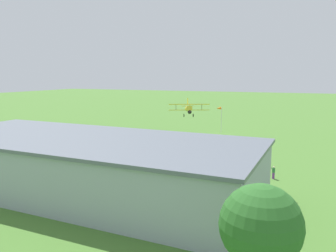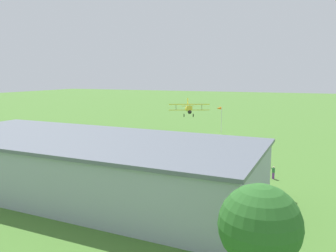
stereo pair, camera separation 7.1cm
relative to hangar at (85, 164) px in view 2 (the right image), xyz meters
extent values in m
plane|color=#47752D|center=(-5.79, -41.03, -3.13)|extent=(400.00, 400.00, 0.00)
cube|color=#99A3AD|center=(0.00, 0.02, -0.18)|extent=(40.00, 17.05, 5.89)
cube|color=slate|center=(0.00, 0.02, 2.94)|extent=(40.62, 17.67, 0.35)
cube|color=#384251|center=(-0.23, -8.00, -0.71)|extent=(10.00, 0.44, 4.83)
cylinder|color=yellow|center=(-0.62, -34.25, 3.34)|extent=(3.37, 5.65, 1.81)
cone|color=black|center=(-1.90, -31.40, 2.96)|extent=(1.05, 1.05, 0.88)
cube|color=yellow|center=(-0.89, -33.66, 3.09)|extent=(8.12, 4.75, 0.30)
cube|color=yellow|center=(-1.08, -33.21, 4.31)|extent=(8.12, 4.75, 0.30)
cube|color=yellow|center=(0.34, -36.39, 4.70)|extent=(0.60, 1.18, 1.42)
cube|color=yellow|center=(0.39, -36.50, 3.64)|extent=(2.74, 1.89, 0.19)
cylinder|color=black|center=(0.08, -33.50, 1.96)|extent=(0.39, 0.64, 0.64)
cylinder|color=black|center=(-1.65, -34.27, 1.96)|extent=(0.39, 0.64, 0.64)
cylinder|color=#332D28|center=(1.41, -32.36, 3.70)|extent=(0.17, 0.25, 1.27)
cylinder|color=#332D28|center=(-3.39, -34.51, 3.70)|extent=(0.17, 0.25, 1.27)
cube|color=white|center=(20.12, -14.16, -2.47)|extent=(2.14, 4.53, 0.68)
cube|color=#2D3842|center=(20.12, -14.16, -1.83)|extent=(1.76, 2.59, 0.59)
cylinder|color=black|center=(19.37, -12.59, -2.81)|extent=(0.27, 0.66, 0.64)
cylinder|color=black|center=(21.13, -12.75, -2.81)|extent=(0.27, 0.66, 0.64)
cylinder|color=black|center=(19.11, -15.57, -2.81)|extent=(0.27, 0.66, 0.64)
cylinder|color=black|center=(20.88, -15.72, -2.81)|extent=(0.27, 0.66, 0.64)
cube|color=#23389E|center=(27.68, -14.76, -2.43)|extent=(1.68, 4.53, 0.75)
cube|color=#2D3842|center=(27.68, -14.76, -1.81)|extent=(1.48, 2.54, 0.51)
cylinder|color=black|center=(26.84, -13.22, -2.81)|extent=(0.22, 0.64, 0.64)
cylinder|color=black|center=(28.52, -13.22, -2.81)|extent=(0.22, 0.64, 0.64)
cylinder|color=black|center=(26.84, -16.30, -2.81)|extent=(0.22, 0.64, 0.64)
cylinder|color=black|center=(28.52, -16.30, -2.81)|extent=(0.22, 0.64, 0.64)
cylinder|color=beige|center=(15.76, -19.13, -2.71)|extent=(0.42, 0.42, 0.84)
cylinder|color=orange|center=(15.76, -19.13, -1.99)|extent=(0.50, 0.50, 0.59)
sphere|color=#9E704C|center=(15.76, -19.13, -1.58)|extent=(0.23, 0.23, 0.23)
cylinder|color=#3F3F47|center=(-12.90, -17.45, -2.70)|extent=(0.44, 0.44, 0.85)
cylinder|color=orange|center=(-12.90, -17.45, -1.97)|extent=(0.52, 0.52, 0.60)
sphere|color=beige|center=(-12.90, -17.45, -1.56)|extent=(0.23, 0.23, 0.23)
cylinder|color=#72338C|center=(-19.84, -12.92, -2.71)|extent=(0.39, 0.39, 0.84)
cylinder|color=#33723F|center=(-19.84, -12.92, -1.99)|extent=(0.47, 0.47, 0.59)
sphere|color=beige|center=(-19.84, -12.92, -1.58)|extent=(0.23, 0.23, 0.23)
cylinder|color=#B23333|center=(19.87, -18.50, -2.71)|extent=(0.40, 0.40, 0.83)
cylinder|color=orange|center=(19.87, -18.50, -2.00)|extent=(0.47, 0.47, 0.59)
sphere|color=beige|center=(19.87, -18.50, -1.59)|extent=(0.23, 0.23, 0.23)
cylinder|color=#33723F|center=(-18.63, -18.44, -2.68)|extent=(0.44, 0.44, 0.89)
cylinder|color=#B23333|center=(-18.63, -18.44, -1.92)|extent=(0.52, 0.52, 0.63)
sphere|color=#D8AD84|center=(-18.63, -18.44, -1.48)|extent=(0.24, 0.24, 0.24)
sphere|color=#286023|center=(-21.63, 13.94, 2.36)|extent=(4.40, 4.40, 4.40)
cylinder|color=silver|center=(-5.22, -43.82, -0.15)|extent=(0.12, 0.12, 5.95)
cone|color=orange|center=(-4.52, -43.82, 2.68)|extent=(1.19, 1.42, 0.60)
camera|label=1|loc=(-23.63, 31.16, 10.15)|focal=36.01mm
camera|label=2|loc=(-23.69, 31.13, 10.15)|focal=36.01mm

